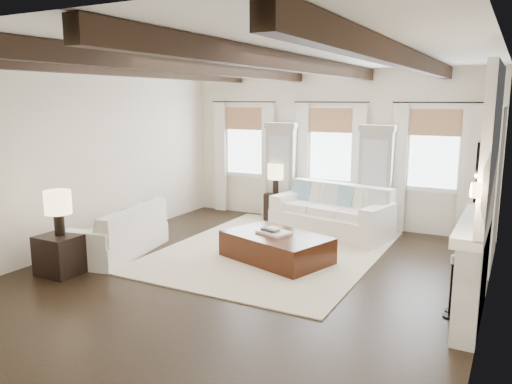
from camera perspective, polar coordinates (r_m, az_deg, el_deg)
The scene contains 15 objects.
ground at distance 7.58m, azimuth -1.32°, elevation -9.57°, with size 7.50×7.50×0.00m, color black.
room_shell at distance 7.65m, azimuth 6.85°, elevation 5.08°, with size 6.54×7.54×3.22m.
area_rug at distance 8.76m, azimuth 1.94°, elevation -6.70°, with size 3.50×4.47×0.02m, color beige.
sofa_back at distance 9.83m, azimuth 8.74°, elevation -2.55°, with size 2.43×1.47×0.97m.
sofa_left at distance 8.82m, azimuth -15.09°, elevation -4.74°, with size 1.20×2.05×0.82m.
ottoman at distance 8.21m, azimuth 2.35°, elevation -6.35°, with size 1.68×1.05×0.44m, color black.
tray at distance 8.20m, azimuth 2.08°, elevation -4.63°, with size 0.50×0.38×0.04m, color white.
book_lower at distance 8.22m, azimuth 1.65°, elevation -4.30°, with size 0.26×0.20×0.04m, color #262628.
book_upper at distance 8.15m, azimuth 2.01°, elevation -4.18°, with size 0.22×0.17×0.03m, color beige.
side_table_front at distance 8.15m, azimuth -21.33°, elevation -6.64°, with size 0.60×0.60×0.60m, color black.
lamp_front at distance 7.97m, azimuth -21.70°, elevation -1.38°, with size 0.39×0.39×0.68m.
side_table_back at distance 10.84m, azimuth 2.29°, elevation -1.70°, with size 0.41×0.41×0.61m, color black.
lamp_back at distance 10.71m, azimuth 2.32°, elevation 2.16°, with size 0.37×0.37×0.63m.
candlestick_near at distance 6.57m, azimuth 21.37°, elevation -10.58°, with size 0.16×0.16×0.78m.
candlestick_far at distance 6.74m, azimuth 21.55°, elevation -10.18°, with size 0.15×0.15×0.74m.
Camera 1 is at (3.49, -6.20, 2.61)m, focal length 35.00 mm.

